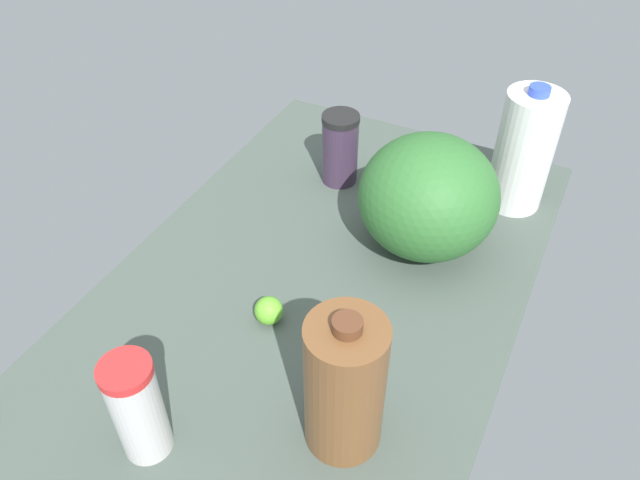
{
  "coord_description": "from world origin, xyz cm",
  "views": [
    {
      "loc": [
        77.11,
        38.36,
        89.91
      ],
      "look_at": [
        0.0,
        0.0,
        13.0
      ],
      "focal_mm": 35.0,
      "sensor_mm": 36.0,
      "label": 1
    }
  ],
  "objects_px": {
    "shaker_bottle": "(340,148)",
    "tumbler_cup": "(137,408)",
    "watermelon": "(428,197)",
    "milk_jug": "(524,151)",
    "lime_near_front": "(269,310)",
    "lime_loose": "(430,161)",
    "chocolate_milk_jug": "(345,386)"
  },
  "relations": [
    {
      "from": "shaker_bottle",
      "to": "lime_near_front",
      "type": "relative_size",
      "value": 3.24
    },
    {
      "from": "tumbler_cup",
      "to": "milk_jug",
      "type": "bearing_deg",
      "value": 157.49
    },
    {
      "from": "shaker_bottle",
      "to": "chocolate_milk_jug",
      "type": "relative_size",
      "value": 0.64
    },
    {
      "from": "chocolate_milk_jug",
      "to": "lime_loose",
      "type": "relative_size",
      "value": 4.75
    },
    {
      "from": "shaker_bottle",
      "to": "chocolate_milk_jug",
      "type": "xyz_separation_m",
      "value": [
        0.6,
        0.29,
        0.04
      ]
    },
    {
      "from": "tumbler_cup",
      "to": "milk_jug",
      "type": "height_order",
      "value": "milk_jug"
    },
    {
      "from": "tumbler_cup",
      "to": "chocolate_milk_jug",
      "type": "bearing_deg",
      "value": 120.17
    },
    {
      "from": "tumbler_cup",
      "to": "watermelon",
      "type": "xyz_separation_m",
      "value": [
        -0.62,
        0.22,
        0.03
      ]
    },
    {
      "from": "watermelon",
      "to": "lime_loose",
      "type": "xyz_separation_m",
      "value": [
        -0.26,
        -0.07,
        -0.09
      ]
    },
    {
      "from": "tumbler_cup",
      "to": "lime_near_front",
      "type": "distance_m",
      "value": 0.31
    },
    {
      "from": "lime_loose",
      "to": "lime_near_front",
      "type": "bearing_deg",
      "value": -10.33
    },
    {
      "from": "shaker_bottle",
      "to": "milk_jug",
      "type": "xyz_separation_m",
      "value": [
        -0.1,
        0.38,
        0.05
      ]
    },
    {
      "from": "watermelon",
      "to": "lime_near_front",
      "type": "relative_size",
      "value": 5.23
    },
    {
      "from": "milk_jug",
      "to": "chocolate_milk_jug",
      "type": "relative_size",
      "value": 1.07
    },
    {
      "from": "milk_jug",
      "to": "tumbler_cup",
      "type": "bearing_deg",
      "value": -22.51
    },
    {
      "from": "lime_loose",
      "to": "lime_near_front",
      "type": "relative_size",
      "value": 1.06
    },
    {
      "from": "tumbler_cup",
      "to": "lime_near_front",
      "type": "xyz_separation_m",
      "value": [
        -0.3,
        0.04,
        -0.07
      ]
    },
    {
      "from": "shaker_bottle",
      "to": "lime_near_front",
      "type": "distance_m",
      "value": 0.46
    },
    {
      "from": "milk_jug",
      "to": "lime_loose",
      "type": "relative_size",
      "value": 5.1
    },
    {
      "from": "tumbler_cup",
      "to": "milk_jug",
      "type": "distance_m",
      "value": 0.92
    },
    {
      "from": "chocolate_milk_jug",
      "to": "lime_loose",
      "type": "bearing_deg",
      "value": -171.33
    },
    {
      "from": "lime_loose",
      "to": "watermelon",
      "type": "bearing_deg",
      "value": 15.92
    },
    {
      "from": "shaker_bottle",
      "to": "tumbler_cup",
      "type": "bearing_deg",
      "value": 2.34
    },
    {
      "from": "milk_jug",
      "to": "watermelon",
      "type": "bearing_deg",
      "value": -30.47
    },
    {
      "from": "milk_jug",
      "to": "chocolate_milk_jug",
      "type": "height_order",
      "value": "milk_jug"
    },
    {
      "from": "shaker_bottle",
      "to": "watermelon",
      "type": "relative_size",
      "value": 0.62
    },
    {
      "from": "shaker_bottle",
      "to": "lime_loose",
      "type": "distance_m",
      "value": 0.23
    },
    {
      "from": "milk_jug",
      "to": "lime_near_front",
      "type": "relative_size",
      "value": 5.39
    },
    {
      "from": "milk_jug",
      "to": "lime_near_front",
      "type": "xyz_separation_m",
      "value": [
        0.55,
        -0.31,
        -0.11
      ]
    },
    {
      "from": "milk_jug",
      "to": "lime_near_front",
      "type": "bearing_deg",
      "value": -29.53
    },
    {
      "from": "tumbler_cup",
      "to": "shaker_bottle",
      "type": "bearing_deg",
      "value": -177.66
    },
    {
      "from": "watermelon",
      "to": "tumbler_cup",
      "type": "bearing_deg",
      "value": -19.35
    }
  ]
}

